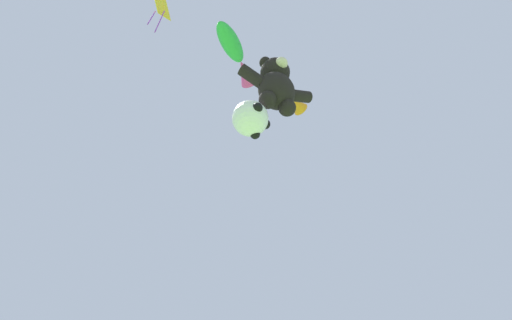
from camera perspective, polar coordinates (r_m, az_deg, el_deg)
teddy_bear_kite at (r=8.78m, az=3.38°, el=12.42°), size 2.04×0.90×2.07m
soccer_ball_kite at (r=7.65m, az=-0.89°, el=6.89°), size 0.90×0.89×0.83m
fish_kite_magenta at (r=11.77m, az=5.67°, el=10.44°), size 1.62×1.12×0.52m
fish_kite_emerald at (r=10.53m, az=-2.96°, el=16.69°), size 1.96×1.77×0.66m
diamond_kite at (r=12.45m, az=-15.56°, el=23.11°), size 0.78×0.69×2.17m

